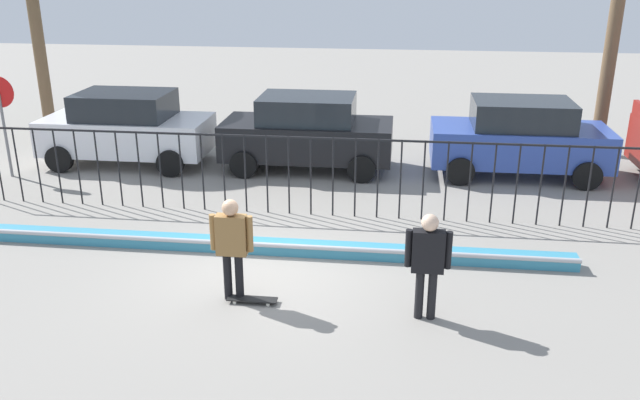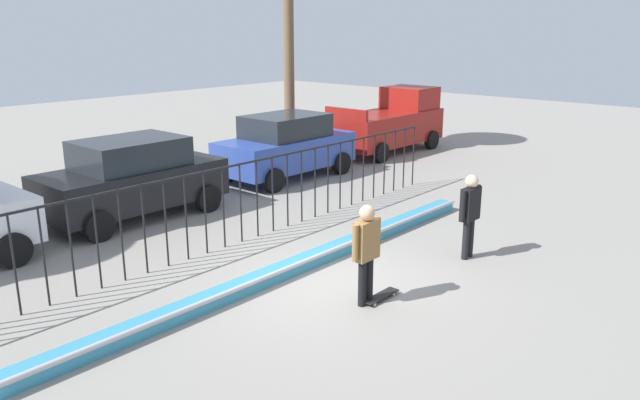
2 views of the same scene
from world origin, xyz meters
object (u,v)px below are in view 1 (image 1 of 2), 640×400
object	(u,v)px
parked_car_blue	(520,137)
skateboarder	(232,241)
skateboard	(252,299)
parked_car_black	(307,132)
camera_operator	(428,257)
stop_sign	(2,113)
parked_car_white	(127,128)

from	to	relation	value
parked_car_blue	skateboarder	bearing A→B (deg)	-124.96
skateboard	parked_car_black	distance (m)	7.22
camera_operator	parked_car_black	size ratio (longest dim) A/B	0.39
skateboard	parked_car_blue	size ratio (longest dim) A/B	0.19
camera_operator	stop_sign	size ratio (longest dim) A/B	0.68
stop_sign	parked_car_blue	bearing A→B (deg)	7.55
stop_sign	skateboard	bearing A→B (deg)	-37.20
parked_car_blue	stop_sign	xyz separation A→B (m)	(-12.54, -1.66, 0.64)
skateboarder	parked_car_white	world-z (taller)	parked_car_white
parked_car_white	parked_car_black	distance (m)	4.76
parked_car_white	parked_car_black	size ratio (longest dim) A/B	1.00
parked_car_white	skateboard	bearing A→B (deg)	-57.28
skateboard	parked_car_blue	world-z (taller)	parked_car_blue
parked_car_black	stop_sign	size ratio (longest dim) A/B	1.72
parked_car_blue	stop_sign	size ratio (longest dim) A/B	1.72
parked_car_black	parked_car_blue	bearing A→B (deg)	5.72
skateboard	camera_operator	xyz separation A→B (m)	(2.71, -0.13, 0.95)
skateboard	parked_car_black	size ratio (longest dim) A/B	0.19
skateboarder	parked_car_black	size ratio (longest dim) A/B	0.39
parked_car_white	parked_car_black	bearing A→B (deg)	-0.62
skateboard	parked_car_white	xyz separation A→B (m)	(-4.89, 7.04, 0.91)
parked_car_blue	camera_operator	bearing A→B (deg)	-105.99
parked_car_blue	skateboard	bearing A→B (deg)	-123.02
parked_car_white	parked_car_blue	bearing A→B (deg)	-0.75
camera_operator	stop_sign	bearing A→B (deg)	6.81
camera_operator	parked_car_white	bearing A→B (deg)	-6.90
skateboard	stop_sign	xyz separation A→B (m)	(-7.39, 5.61, 1.56)
skateboarder	parked_car_white	xyz separation A→B (m)	(-4.58, 6.95, -0.05)
skateboarder	skateboard	size ratio (longest dim) A/B	2.12
skateboard	parked_car_black	world-z (taller)	parked_car_black
skateboard	stop_sign	distance (m)	9.41
parked_car_black	stop_sign	world-z (taller)	stop_sign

